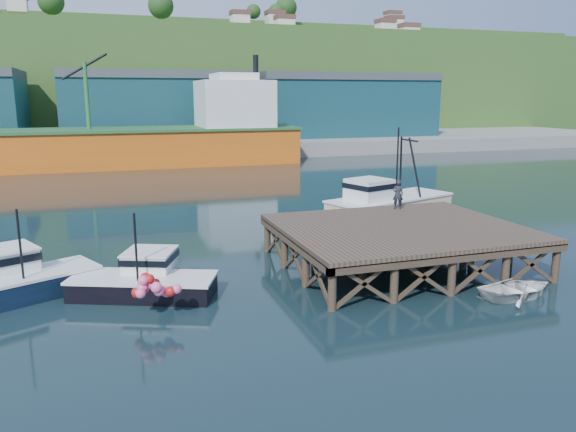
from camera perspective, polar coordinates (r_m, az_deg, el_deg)
name	(u,v)px	position (r m, az deg, el deg)	size (l,w,h in m)	color
ground	(298,276)	(27.67, 1.07, -6.10)	(300.00, 300.00, 0.00)	black
wharf	(401,230)	(29.20, 11.44, -1.40)	(12.00, 10.00, 2.62)	brown
far_quay	(157,143)	(95.47, -13.17, 7.27)	(160.00, 40.00, 2.00)	gray
warehouse_mid	(158,109)	(90.21, -13.03, 10.51)	(28.00, 16.00, 9.00)	#184C51
warehouse_right	(338,108)	(97.80, 5.06, 10.87)	(30.00, 16.00, 9.00)	#184C51
cargo_ship	(103,140)	(72.96, -18.26, 7.37)	(55.50, 10.00, 13.75)	orange
hillside	(141,84)	(125.09, -14.75, 12.87)	(220.00, 50.00, 22.00)	#2D511E
boat_navy	(16,279)	(27.32, -25.87, -5.80)	(6.92, 4.98, 4.09)	#0D1C32
boat_black	(145,279)	(25.76, -14.32, -6.22)	(6.69, 5.57, 3.89)	black
trawler	(387,201)	(40.17, 10.07, 1.47)	(10.30, 6.43, 6.50)	beige
dinghy	(518,289)	(26.75, 22.32, -6.88)	(2.53, 3.54, 0.73)	white
dockworker	(398,194)	(33.49, 11.10, 2.16)	(0.62, 0.41, 1.71)	black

